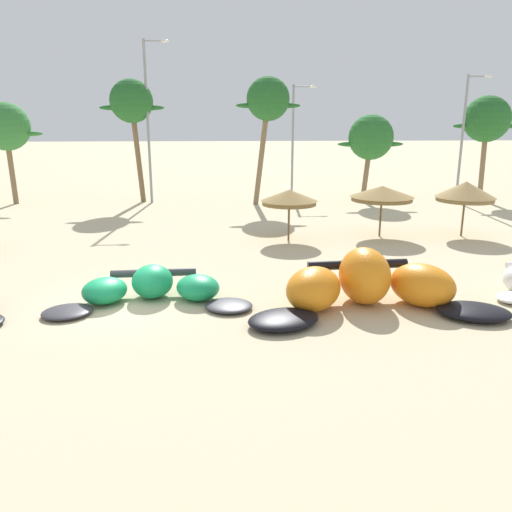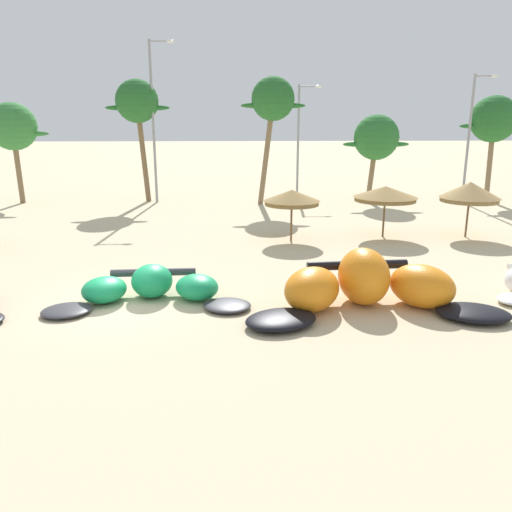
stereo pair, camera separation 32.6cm
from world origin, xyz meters
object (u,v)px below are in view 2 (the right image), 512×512
Objects in this scene: palm_center_left at (273,101)px; lamppost_east at (471,132)px; kite_left_of_center at (151,288)px; palm_center_right at (376,138)px; beach_umbrella_middle at (292,197)px; palm_left at (13,127)px; kite_center at (367,287)px; lamppost_east_center at (300,134)px; palm_left_of_gap at (137,103)px; lamppost_west_center at (155,115)px; beach_umbrella_near_palms at (385,194)px; palm_right_of_gap at (494,120)px; beach_umbrella_outermost at (470,192)px.

lamppost_east reaches higher than palm_center_left.
palm_center_right is (12.96, 20.48, 4.08)m from kite_left_of_center.
palm_left is (-17.96, 12.54, 3.13)m from beach_umbrella_middle.
palm_center_right is (6.05, 21.51, 3.81)m from kite_center.
lamppost_east_center is 0.95× the size of lamppost_east.
palm_center_right reaches higher than kite_left_of_center.
palm_center_right is (7.37, 12.08, 2.38)m from beach_umbrella_middle.
palm_left is at bearing -177.72° from palm_left_of_gap.
palm_left reaches higher than beach_umbrella_middle.
lamppost_west_center is at bearing 97.10° from kite_left_of_center.
lamppost_east reaches higher than kite_center.
beach_umbrella_near_palms is at bearing -81.49° from lamppost_east_center.
palm_center_left reaches higher than kite_center.
palm_left is 1.13× the size of palm_center_right.
beach_umbrella_near_palms is (10.35, 8.98, 1.77)m from kite_left_of_center.
lamppost_east reaches higher than beach_umbrella_middle.
palm_left_of_gap is 1.38× the size of palm_center_right.
lamppost_west_center is (-8.18, 12.40, 3.92)m from beach_umbrella_middle.
palm_right_of_gap is at bearing -15.68° from lamppost_east_center.
beach_umbrella_outermost is 12.07m from palm_center_right.
lamppost_west_center is at bearing 123.41° from beach_umbrella_middle.
lamppost_east is at bearing 66.07° from beach_umbrella_outermost.
lamppost_west_center is at bearing -0.82° from palm_left.
palm_center_right is 6.25m from lamppost_east_center.
beach_umbrella_near_palms is at bearing 71.01° from kite_center.
palm_center_right is 0.56× the size of lamppost_west_center.
lamppost_east is (23.13, -1.78, -1.98)m from palm_left_of_gap.
palm_left reaches higher than beach_umbrella_outermost.
palm_center_left reaches higher than palm_left.
palm_left is 0.63× the size of lamppost_west_center.
palm_center_right is 0.82× the size of palm_right_of_gap.
lamppost_west_center reaches higher than kite_left_of_center.
lamppost_west_center is 1.25× the size of lamppost_east.
kite_left_of_center is 0.78× the size of lamppost_east.
lamppost_east is (31.69, -1.44, -0.35)m from palm_left.
palm_right_of_gap is (15.79, 12.20, 3.61)m from beach_umbrella_middle.
beach_umbrella_near_palms is at bearing -27.75° from palm_left.
palm_right_of_gap is at bearing 3.34° from palm_center_left.
palm_left_of_gap is at bearing 177.27° from palm_center_right.
beach_umbrella_outermost is (14.53, 8.71, 1.87)m from kite_left_of_center.
palm_left_of_gap is at bearing 2.28° from palm_left.
palm_right_of_gap is 0.68× the size of lamppost_west_center.
lamppost_west_center is at bearing 172.14° from palm_center_left.
palm_right_of_gap is (8.42, 0.12, 1.24)m from palm_center_right.
palm_center_right reaches higher than beach_umbrella_middle.
palm_center_right is at bearing 97.63° from beach_umbrella_outermost.
lamppost_east_center is at bearing 61.54° from palm_center_left.
kite_center is 0.76× the size of lamppost_west_center.
kite_center is 10.69m from beach_umbrella_near_palms.
palm_right_of_gap is 2.48m from lamppost_east.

